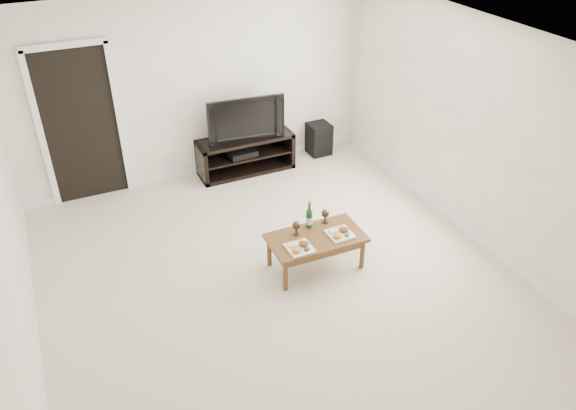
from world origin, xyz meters
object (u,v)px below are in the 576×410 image
at_px(media_console, 246,155).
at_px(subwoofer, 319,139).
at_px(television, 244,117).
at_px(coffee_table, 316,252).

bearing_deg(media_console, subwoofer, 3.47).
bearing_deg(television, coffee_table, -87.41).
bearing_deg(television, subwoofer, 8.64).
relative_size(media_console, subwoofer, 2.86).
xyz_separation_m(media_console, coffee_table, (-0.11, -2.45, -0.07)).
bearing_deg(subwoofer, television, -177.01).
bearing_deg(subwoofer, media_console, -177.01).
height_order(subwoofer, coffee_table, subwoofer).
height_order(television, coffee_table, television).
distance_m(television, subwoofer, 1.40).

